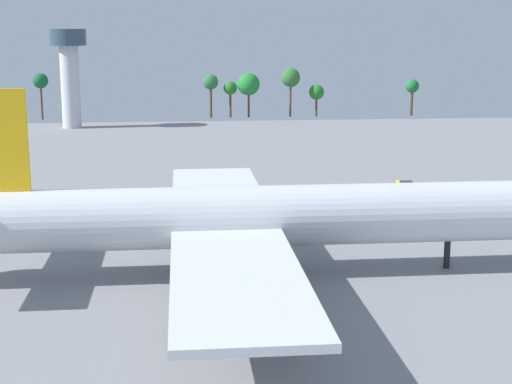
{
  "coord_description": "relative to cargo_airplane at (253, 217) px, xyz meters",
  "views": [
    {
      "loc": [
        -7.98,
        -79.47,
        25.95
      ],
      "look_at": [
        0.0,
        0.0,
        9.15
      ],
      "focal_mm": 53.63,
      "sensor_mm": 36.0,
      "label": 1
    }
  ],
  "objects": [
    {
      "name": "tree_line_backdrop",
      "position": [
        7.8,
        155.44,
        3.8
      ],
      "size": [
        140.47,
        6.84,
        15.02
      ],
      "color": "#51381E",
      "rests_on": "ground_plane"
    },
    {
      "name": "cargo_airplane",
      "position": [
        0.0,
        0.0,
        0.0
      ],
      "size": [
        73.08,
        66.43,
        20.33
      ],
      "color": "silver",
      "rests_on": "ground_plane"
    },
    {
      "name": "baggage_tug",
      "position": [
        28.77,
        39.7,
        -5.21
      ],
      "size": [
        2.84,
        5.47,
        2.36
      ],
      "color": "#333338",
      "rests_on": "ground_plane"
    },
    {
      "name": "control_tower",
      "position": [
        -37.05,
        134.06,
        10.31
      ],
      "size": [
        9.67,
        9.67,
        26.65
      ],
      "color": "silver",
      "rests_on": "ground_plane"
    },
    {
      "name": "ground_plane",
      "position": [
        0.38,
        -0.0,
        -6.37
      ],
      "size": [
        292.32,
        292.32,
        0.0
      ],
      "primitive_type": "plane",
      "color": "gray"
    }
  ]
}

